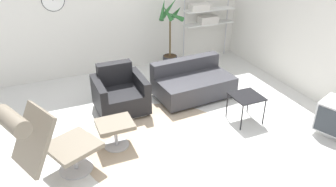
{
  "coord_description": "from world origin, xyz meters",
  "views": [
    {
      "loc": [
        -1.5,
        -3.75,
        2.89
      ],
      "look_at": [
        0.23,
        0.32,
        0.55
      ],
      "focal_mm": 35.0,
      "sensor_mm": 36.0,
      "label": 1
    }
  ],
  "objects": [
    {
      "name": "wall_back",
      "position": [
        -0.0,
        2.81,
        1.4
      ],
      "size": [
        12.0,
        0.09,
        2.8
      ],
      "color": "silver",
      "rests_on": "ground_plane"
    },
    {
      "name": "armchair_red",
      "position": [
        -0.35,
        1.03,
        0.29
      ],
      "size": [
        0.83,
        0.79,
        0.78
      ],
      "rotation": [
        0.0,
        0.0,
        3.15
      ],
      "color": "silver",
      "rests_on": "ground_plane"
    },
    {
      "name": "wall_right",
      "position": [
        2.99,
        0.0,
        1.4
      ],
      "size": [
        0.06,
        12.0,
        2.8
      ],
      "color": "silver",
      "rests_on": "ground_plane"
    },
    {
      "name": "lounge_chair",
      "position": [
        -1.62,
        -0.34,
        0.67
      ],
      "size": [
        1.16,
        0.92,
        1.14
      ],
      "rotation": [
        0.0,
        0.0,
        -1.14
      ],
      "color": "#BCBCC1",
      "rests_on": "ground_plane"
    },
    {
      "name": "couch_low",
      "position": [
        1.02,
        1.03,
        0.25
      ],
      "size": [
        1.43,
        0.94,
        0.64
      ],
      "rotation": [
        0.0,
        0.0,
        3.21
      ],
      "color": "black",
      "rests_on": "ground_plane"
    },
    {
      "name": "shelf_unit",
      "position": [
        2.08,
        2.54,
        1.05
      ],
      "size": [
        1.16,
        0.28,
        2.03
      ],
      "color": "#BCBCC1",
      "rests_on": "ground_plane"
    },
    {
      "name": "side_table",
      "position": [
        1.41,
        -0.08,
        0.41
      ],
      "size": [
        0.46,
        0.46,
        0.46
      ],
      "color": "black",
      "rests_on": "ground_plane"
    },
    {
      "name": "crt_television",
      "position": [
        2.43,
        -0.91,
        0.29
      ],
      "size": [
        0.61,
        0.59,
        0.54
      ],
      "rotation": [
        0.0,
        0.0,
        1.94
      ],
      "color": "#B7B7B7",
      "rests_on": "ground_plane"
    },
    {
      "name": "ground_plane",
      "position": [
        0.0,
        0.0,
        0.0
      ],
      "size": [
        12.0,
        12.0,
        0.0
      ],
      "primitive_type": "plane",
      "color": "silver"
    },
    {
      "name": "potted_plant",
      "position": [
        1.14,
        2.35,
        0.62
      ],
      "size": [
        0.51,
        0.53,
        1.52
      ],
      "color": "#333338",
      "rests_on": "ground_plane"
    },
    {
      "name": "ottoman",
      "position": [
        -0.69,
        0.08,
        0.3
      ],
      "size": [
        0.5,
        0.43,
        0.4
      ],
      "color": "#BCBCC1",
      "rests_on": "ground_plane"
    },
    {
      "name": "round_rug",
      "position": [
        -0.07,
        -0.08,
        0.0
      ],
      "size": [
        2.27,
        2.27,
        0.01
      ],
      "color": "tan",
      "rests_on": "ground_plane"
    }
  ]
}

